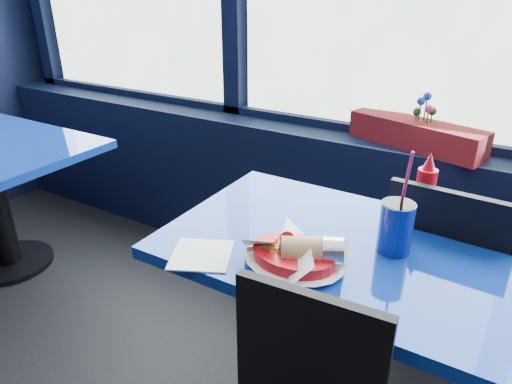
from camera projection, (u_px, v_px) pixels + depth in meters
name	position (u px, v px, depth m)	size (l,w,h in m)	color
window_sill	(356.00, 213.00, 2.33)	(5.00, 0.26, 0.80)	black
near_table	(357.00, 297.00, 1.44)	(1.20, 0.70, 0.75)	black
chair_near_back	(440.00, 278.00, 1.62)	(0.43, 0.43, 0.90)	black
planter_box	(416.00, 134.00, 2.01)	(0.60, 0.15, 0.12)	maroon
flower_vase	(421.00, 132.00, 2.00)	(0.13, 0.13, 0.24)	silver
food_basket	(296.00, 255.00, 1.27)	(0.26, 0.25, 0.09)	red
ketchup_bottle	(425.00, 191.00, 1.49)	(0.06, 0.06, 0.24)	red
soda_cup	(396.00, 226.00, 1.32)	(0.10, 0.10, 0.33)	navy
napkin	(201.00, 255.00, 1.33)	(0.17, 0.17, 0.00)	white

